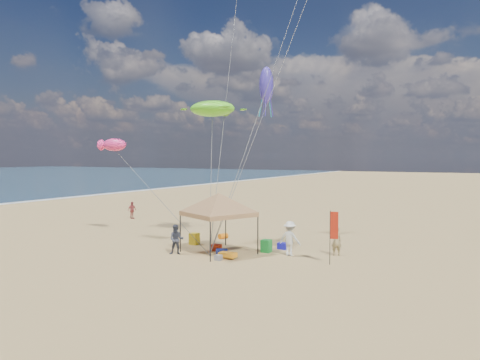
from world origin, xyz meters
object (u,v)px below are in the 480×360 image
(cooler_red, at_px, (216,248))
(person_far_a, at_px, (132,210))
(feather_flag, at_px, (333,228))
(beach_cart, at_px, (228,255))
(canopy_tent, at_px, (219,195))
(chair_green, at_px, (266,246))
(person_near_a, at_px, (336,241))
(cooler_blue, at_px, (283,246))
(chair_yellow, at_px, (194,239))
(person_near_b, at_px, (176,240))
(person_near_c, at_px, (290,239))

(cooler_red, bearing_deg, person_far_a, 149.46)
(feather_flag, bearing_deg, beach_cart, -166.18)
(canopy_tent, bearing_deg, chair_green, 33.04)
(chair_green, relative_size, person_near_a, 0.44)
(person_near_a, bearing_deg, person_far_a, -54.11)
(cooler_blue, relative_size, chair_yellow, 0.77)
(canopy_tent, height_order, person_far_a, canopy_tent)
(chair_green, distance_m, person_near_b, 5.01)
(feather_flag, xyz_separation_m, cooler_red, (-6.83, 0.08, -1.63))
(person_near_a, distance_m, person_near_c, 2.52)
(canopy_tent, height_order, feather_flag, canopy_tent)
(person_near_b, xyz_separation_m, person_far_a, (-12.00, 9.76, -0.08))
(feather_flag, distance_m, cooler_blue, 4.68)
(cooler_blue, height_order, person_near_a, person_near_a)
(cooler_red, height_order, chair_green, chair_green)
(canopy_tent, relative_size, person_far_a, 3.83)
(cooler_red, height_order, beach_cart, cooler_red)
(feather_flag, xyz_separation_m, person_near_c, (-2.68, 0.91, -0.88))
(cooler_red, height_order, chair_yellow, chair_yellow)
(chair_green, bearing_deg, cooler_red, -158.27)
(person_near_c, bearing_deg, beach_cart, 43.76)
(chair_green, xyz_separation_m, chair_yellow, (-4.81, -0.09, 0.00))
(chair_green, relative_size, person_near_b, 0.43)
(beach_cart, bearing_deg, chair_yellow, 147.85)
(beach_cart, bearing_deg, person_near_c, 40.33)
(canopy_tent, relative_size, person_near_a, 3.61)
(cooler_red, relative_size, chair_green, 0.77)
(chair_green, bearing_deg, person_near_b, -144.52)
(canopy_tent, height_order, person_near_a, canopy_tent)
(canopy_tent, distance_m, person_far_a, 16.32)
(beach_cart, xyz_separation_m, person_far_a, (-14.98, 9.29, 0.54))
(chair_green, bearing_deg, chair_yellow, -178.98)
(chair_yellow, relative_size, person_near_a, 0.44)
(beach_cart, distance_m, person_near_b, 3.08)
(chair_green, relative_size, person_far_a, 0.47)
(cooler_blue, bearing_deg, cooler_red, -144.18)
(canopy_tent, distance_m, cooler_red, 3.08)
(canopy_tent, height_order, cooler_red, canopy_tent)
(chair_yellow, relative_size, person_far_a, 0.47)
(chair_green, distance_m, person_near_c, 1.64)
(cooler_red, xyz_separation_m, person_near_c, (4.15, 0.83, 0.75))
(feather_flag, height_order, beach_cart, feather_flag)
(person_near_a, xyz_separation_m, person_near_c, (-2.16, -1.29, 0.15))
(person_near_b, distance_m, person_near_c, 6.18)
(chair_green, relative_size, person_near_c, 0.37)
(person_near_a, bearing_deg, cooler_red, -19.19)
(chair_yellow, height_order, person_near_c, person_near_c)
(cooler_red, bearing_deg, person_near_c, 11.27)
(cooler_red, height_order, cooler_blue, same)
(cooler_red, bearing_deg, chair_yellow, 155.97)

